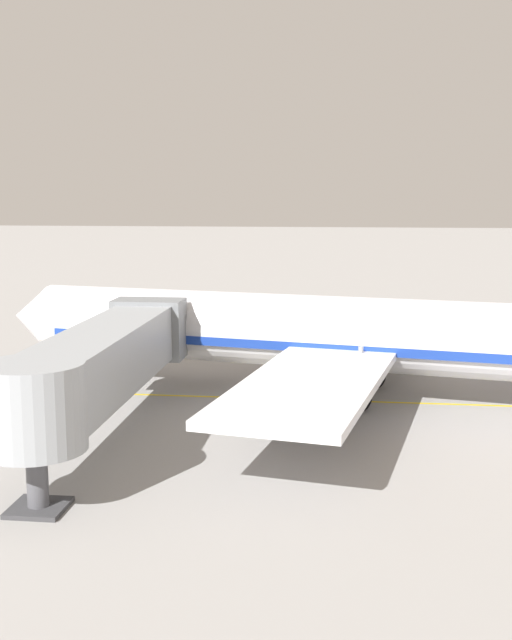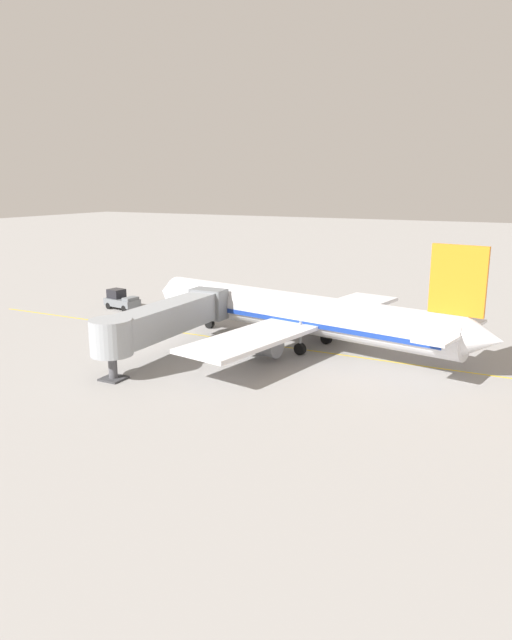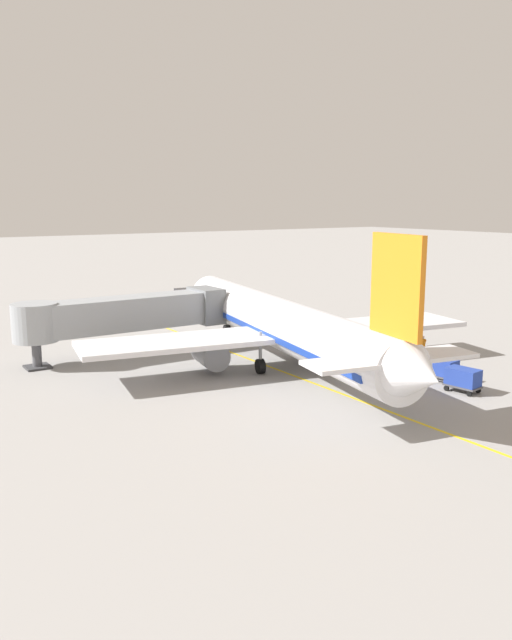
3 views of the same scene
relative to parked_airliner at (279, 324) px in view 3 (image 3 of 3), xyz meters
The scene contains 15 objects.
ground_plane 3.58m from the parked_airliner, 123.26° to the right, with size 400.00×400.00×0.00m, color gray.
gate_lead_in_line 3.58m from the parked_airliner, 123.26° to the right, with size 0.24×80.00×0.01m, color gold.
parked_airliner is the anchor object (origin of this frame).
jet_bridge 12.72m from the parked_airliner, 133.05° to the left, with size 17.19×3.50×4.98m.
pushback_tractor 26.82m from the parked_airliner, 78.11° to the left, with size 2.84×4.68×2.40m.
baggage_tug_lead 11.79m from the parked_airliner, 10.70° to the left, with size 2.16×2.77×1.62m.
baggage_tug_trailing 6.27m from the parked_airliner, 17.44° to the left, with size 1.54×2.62×1.62m.
baggage_cart_front 10.25m from the parked_airliner, 42.51° to the right, with size 1.60×2.97×1.58m.
baggage_cart_second_in_train 12.16m from the parked_airliner, 55.13° to the right, with size 1.60×2.97×1.58m.
baggage_cart_third_in_train 13.87m from the parked_airliner, 64.15° to the right, with size 1.60×2.97×1.58m.
ground_crew_wing_walker 12.16m from the parked_airliner, 20.25° to the right, with size 0.72×0.34×1.69m.
ground_crew_loader 4.20m from the parked_airliner, 35.53° to the right, with size 0.71×0.36×1.69m.
ground_crew_marshaller 10.56m from the parked_airliner, 21.38° to the right, with size 0.34×0.72×1.69m.
safety_cone_nose_left 16.23m from the parked_airliner, 54.66° to the left, with size 0.36×0.36×0.59m.
safety_cone_nose_right 17.21m from the parked_airliner, 55.92° to the left, with size 0.36×0.36×0.59m.
Camera 3 is at (-26.49, -36.83, 12.26)m, focal length 35.58 mm.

